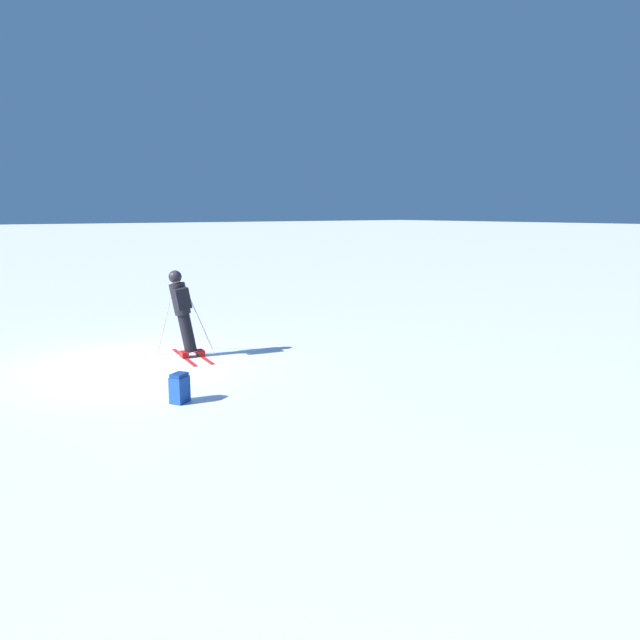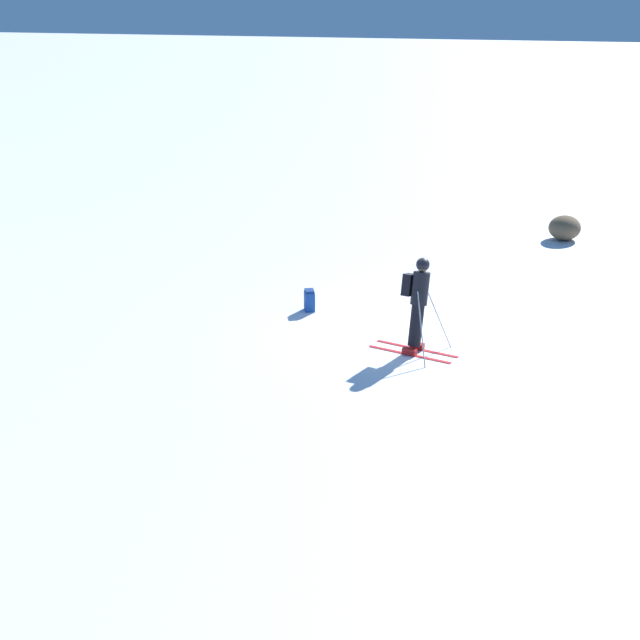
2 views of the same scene
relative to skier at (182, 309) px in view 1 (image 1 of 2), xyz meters
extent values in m
plane|color=white|center=(1.15, 0.00, -1.08)|extent=(300.00, 300.00, 0.00)
cube|color=red|center=(-0.37, 0.03, -1.07)|extent=(0.37, 1.79, 0.01)
cube|color=red|center=(-0.01, -0.02, -1.07)|extent=(0.37, 1.79, 0.01)
cube|color=#B21919|center=(-0.37, 0.03, -1.00)|extent=(0.18, 0.30, 0.12)
cube|color=#B21919|center=(-0.01, -0.02, -1.00)|extent=(0.18, 0.30, 0.12)
cylinder|color=black|center=(-0.09, -0.01, -0.53)|extent=(0.44, 0.32, 0.88)
cylinder|color=black|center=(0.03, -0.03, 0.21)|extent=(0.49, 0.40, 0.71)
sphere|color=tan|center=(0.11, -0.04, 0.65)|extent=(0.31, 0.28, 0.28)
sphere|color=black|center=(0.11, -0.04, 0.68)|extent=(0.36, 0.32, 0.32)
cube|color=black|center=(0.08, 0.22, 0.24)|extent=(0.37, 0.23, 0.48)
cylinder|color=#B7B7BC|center=(-0.54, -0.24, -0.43)|extent=(0.73, 0.43, 1.31)
cylinder|color=#B7B7BC|center=(0.29, -0.38, -0.47)|extent=(0.14, 0.55, 1.23)
cube|color=#194293|center=(1.38, 2.93, -0.86)|extent=(0.37, 0.34, 0.44)
cube|color=navy|center=(1.38, 2.93, -0.61)|extent=(0.33, 0.31, 0.06)
camera|label=1|loc=(5.37, 12.30, 2.05)|focal=35.00mm
camera|label=2|loc=(-16.38, -4.52, 5.61)|focal=50.00mm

